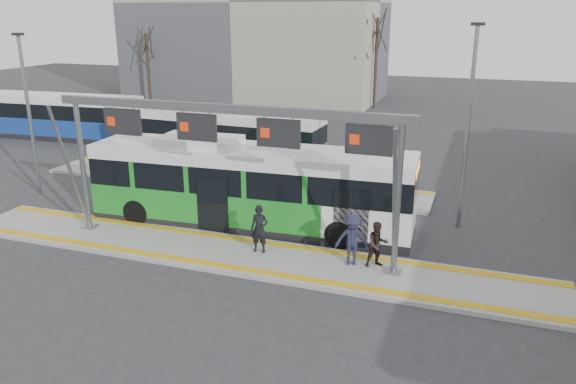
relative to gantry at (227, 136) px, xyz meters
name	(u,v)px	position (x,y,z in m)	size (l,w,h in m)	color
ground	(237,256)	(0.35, -0.25, -4.30)	(120.00, 120.00, 0.00)	#2D2D30
platform_main	(237,254)	(0.35, -0.25, -4.22)	(22.00, 3.00, 0.15)	gray
platform_second	(230,182)	(-3.65, 7.75, -4.22)	(20.00, 3.00, 0.15)	gray
tactile_main	(237,252)	(0.35, -0.25, -4.14)	(22.00, 2.65, 0.02)	#C58F17
tactile_second	(239,174)	(-3.65, 8.90, -4.14)	(20.00, 0.35, 0.02)	#C58F17
gantry	(227,136)	(0.00, 0.00, 0.00)	(13.00, 1.68, 5.20)	slate
apartment_block	(256,1)	(-13.65, 35.75, 4.91)	(24.50, 12.50, 18.40)	#9E9683
hero_bus	(250,187)	(-0.38, 2.73, -2.68)	(12.99, 3.42, 3.54)	black
bg_bus_green	(220,138)	(-5.85, 11.18, -2.82)	(12.06, 3.12, 2.99)	black
bg_bus_blue	(62,117)	(-18.85, 13.58, -2.86)	(11.34, 3.20, 2.92)	black
passenger_a	(259,229)	(1.09, 0.11, -3.29)	(0.63, 0.41, 1.72)	black
passenger_b	(378,244)	(5.24, 0.32, -3.37)	(0.76, 0.59, 1.56)	black
passenger_c	(352,240)	(4.40, 0.20, -3.26)	(1.15, 0.66, 1.77)	#1F2038
tree_left	(359,40)	(-2.29, 30.52, 1.69)	(1.40, 1.40, 7.89)	#382B21
tree_mid	(377,31)	(-1.30, 33.05, 2.35)	(1.40, 1.40, 8.77)	#382B21
tree_far	(146,43)	(-21.58, 28.57, 1.18)	(1.40, 1.40, 7.22)	#382B21
lamp_west	(29,111)	(-11.62, 3.35, -0.36)	(0.50, 0.25, 7.39)	slate
lamp_east	(468,124)	(7.59, 5.38, -0.10)	(0.50, 0.25, 7.92)	slate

